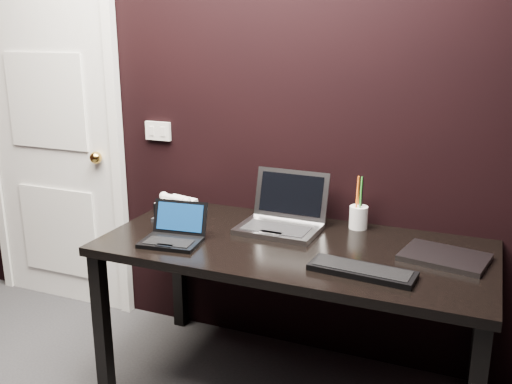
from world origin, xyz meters
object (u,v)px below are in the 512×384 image
at_px(pen_cup, 359,216).
at_px(closed_laptop, 445,257).
at_px(desk, 294,260).
at_px(desk_phone, 176,204).
at_px(mobile_phone, 158,215).
at_px(door, 52,136).
at_px(netbook, 174,235).
at_px(ext_keyboard, 362,271).
at_px(silver_laptop, 282,219).

bearing_deg(pen_cup, closed_laptop, -30.53).
bearing_deg(desk, desk_phone, 163.66).
xyz_separation_m(mobile_phone, pen_cup, (0.93, 0.28, 0.03)).
distance_m(door, pen_cup, 1.88).
relative_size(door, netbook, 7.64).
xyz_separation_m(desk, netbook, (-0.50, -0.18, 0.11)).
bearing_deg(door, closed_laptop, -7.64).
distance_m(door, desk_phone, 0.98).
distance_m(desk, desk_phone, 0.76).
bearing_deg(door, pen_cup, -1.86).
distance_m(netbook, closed_laptop, 1.16).
xyz_separation_m(door, ext_keyboard, (2.00, -0.57, -0.29)).
relative_size(desk, closed_laptop, 4.55).
bearing_deg(netbook, door, 154.13).
relative_size(desk_phone, mobile_phone, 2.42).
distance_m(netbook, desk_phone, 0.45).
distance_m(netbook, ext_keyboard, 0.85).
distance_m(closed_laptop, desk_phone, 1.36).
bearing_deg(mobile_phone, ext_keyboard, -12.52).
relative_size(ext_keyboard, desk_phone, 1.99).
xyz_separation_m(desk, closed_laptop, (0.63, 0.07, 0.09)).
bearing_deg(netbook, desk, 19.65).
bearing_deg(ext_keyboard, pen_cup, 104.50).
distance_m(silver_laptop, ext_keyboard, 0.59).
xyz_separation_m(door, desk, (1.65, -0.38, -0.38)).
relative_size(netbook, mobile_phone, 3.21).
relative_size(desk, desk_phone, 8.03).
height_order(door, silver_laptop, door).
xyz_separation_m(netbook, silver_laptop, (0.39, 0.35, 0.02)).
distance_m(silver_laptop, desk_phone, 0.60).
xyz_separation_m(silver_laptop, mobile_phone, (-0.60, -0.13, -0.02)).
bearing_deg(silver_laptop, door, 172.29).
xyz_separation_m(silver_laptop, pen_cup, (0.33, 0.15, 0.01)).
height_order(desk, mobile_phone, mobile_phone).
distance_m(netbook, pen_cup, 0.87).
distance_m(door, netbook, 1.30).
bearing_deg(desk_phone, netbook, -61.23).
distance_m(ext_keyboard, pen_cup, 0.53).
xyz_separation_m(desk, desk_phone, (-0.72, 0.21, 0.12)).
relative_size(door, silver_laptop, 5.66).
bearing_deg(desk_phone, closed_laptop, -5.98).
bearing_deg(ext_keyboard, mobile_phone, 167.48).
bearing_deg(closed_laptop, ext_keyboard, -136.53).
relative_size(netbook, ext_keyboard, 0.67).
distance_m(desk_phone, mobile_phone, 0.17).
bearing_deg(mobile_phone, silver_laptop, 12.14).
bearing_deg(door, desk, -12.82).
bearing_deg(desk_phone, door, 169.97).
distance_m(door, desk, 1.73).
bearing_deg(closed_laptop, desk_phone, 174.02).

